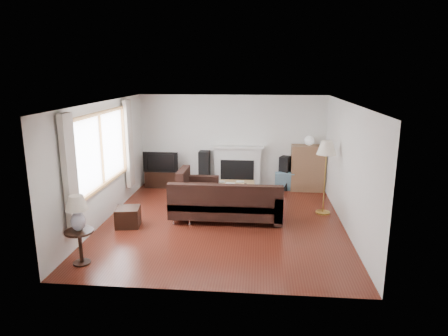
# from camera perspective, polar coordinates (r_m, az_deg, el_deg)

# --- Properties ---
(room) EXTENTS (5.10, 5.60, 2.54)m
(room) POSITION_cam_1_polar(r_m,az_deg,el_deg) (8.15, -0.19, 0.53)
(room) COLOR #581E13
(room) RESTS_ON ground
(window) EXTENTS (0.12, 2.74, 1.54)m
(window) POSITION_cam_1_polar(r_m,az_deg,el_deg) (8.48, -17.05, 2.52)
(window) COLOR olive
(window) RESTS_ON room
(curtain_near) EXTENTS (0.10, 0.35, 2.10)m
(curtain_near) POSITION_cam_1_polar(r_m,az_deg,el_deg) (7.14, -21.13, -1.06)
(curtain_near) COLOR beige
(curtain_near) RESTS_ON room
(curtain_far) EXTENTS (0.10, 0.35, 2.10)m
(curtain_far) POSITION_cam_1_polar(r_m,az_deg,el_deg) (9.89, -13.45, 3.38)
(curtain_far) COLOR beige
(curtain_far) RESTS_ON room
(fireplace) EXTENTS (1.40, 0.26, 1.15)m
(fireplace) POSITION_cam_1_polar(r_m,az_deg,el_deg) (10.86, 1.92, 0.19)
(fireplace) COLOR white
(fireplace) RESTS_ON room
(tv_stand) EXTENTS (0.89, 0.40, 0.44)m
(tv_stand) POSITION_cam_1_polar(r_m,az_deg,el_deg) (11.12, -8.82, -1.52)
(tv_stand) COLOR black
(tv_stand) RESTS_ON ground
(television) EXTENTS (0.95, 0.12, 0.55)m
(television) POSITION_cam_1_polar(r_m,az_deg,el_deg) (11.00, -8.91, 0.97)
(television) COLOR black
(television) RESTS_ON tv_stand
(speaker_left) EXTENTS (0.29, 0.34, 1.00)m
(speaker_left) POSITION_cam_1_polar(r_m,az_deg,el_deg) (10.87, -2.81, -0.19)
(speaker_left) COLOR black
(speaker_left) RESTS_ON ground
(speaker_right) EXTENTS (0.35, 0.38, 0.90)m
(speaker_right) POSITION_cam_1_polar(r_m,az_deg,el_deg) (10.78, 8.68, -0.72)
(speaker_right) COLOR black
(speaker_right) RESTS_ON ground
(bookshelf) EXTENTS (0.89, 0.42, 1.22)m
(bookshelf) POSITION_cam_1_polar(r_m,az_deg,el_deg) (10.78, 11.89, -0.01)
(bookshelf) COLOR brown
(bookshelf) RESTS_ON ground
(globe_lamp) EXTENTS (0.25, 0.25, 0.25)m
(globe_lamp) POSITION_cam_1_polar(r_m,az_deg,el_deg) (10.63, 12.08, 3.84)
(globe_lamp) COLOR white
(globe_lamp) RESTS_ON bookshelf
(sectional_sofa) EXTENTS (2.55, 1.86, 0.82)m
(sectional_sofa) POSITION_cam_1_polar(r_m,az_deg,el_deg) (8.49, 0.33, -4.81)
(sectional_sofa) COLOR black
(sectional_sofa) RESTS_ON ground
(coffee_table) EXTENTS (1.18, 0.66, 0.46)m
(coffee_table) POSITION_cam_1_polar(r_m,az_deg,el_deg) (9.79, 0.92, -3.41)
(coffee_table) COLOR #A6824F
(coffee_table) RESTS_ON ground
(footstool) EXTENTS (0.54, 0.54, 0.40)m
(footstool) POSITION_cam_1_polar(r_m,az_deg,el_deg) (8.46, -13.56, -6.81)
(footstool) COLOR black
(footstool) RESTS_ON ground
(floor_lamp) EXTENTS (0.56, 0.56, 1.65)m
(floor_lamp) POSITION_cam_1_polar(r_m,az_deg,el_deg) (9.05, 14.21, -1.34)
(floor_lamp) COLOR gold
(floor_lamp) RESTS_ON ground
(side_table) EXTENTS (0.47, 0.47, 0.58)m
(side_table) POSITION_cam_1_polar(r_m,az_deg,el_deg) (7.08, -19.81, -10.58)
(side_table) COLOR black
(side_table) RESTS_ON ground
(table_lamp) EXTENTS (0.36, 0.36, 0.59)m
(table_lamp) POSITION_cam_1_polar(r_m,az_deg,el_deg) (6.87, -20.20, -6.12)
(table_lamp) COLOR silver
(table_lamp) RESTS_ON side_table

